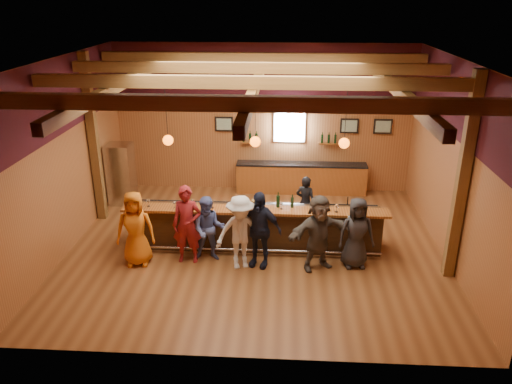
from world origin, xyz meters
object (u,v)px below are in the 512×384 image
(bar_counter, at_px, (256,226))
(stainless_fridge, at_px, (121,174))
(customer_orange, at_px, (135,229))
(customer_denim, at_px, (209,229))
(customer_redvest, at_px, (187,225))
(bartender, at_px, (305,203))
(customer_navy, at_px, (259,229))
(back_bar_cabinet, at_px, (301,178))
(customer_brown, at_px, (319,233))
(customer_dark, at_px, (356,233))
(ice_bucket, at_px, (256,205))
(customer_white, at_px, (240,232))
(bottle_a, at_px, (278,201))

(bar_counter, height_order, stainless_fridge, stainless_fridge)
(customer_orange, xyz_separation_m, customer_denim, (1.62, 0.27, -0.10))
(customer_redvest, relative_size, bartender, 1.27)
(customer_orange, relative_size, customer_navy, 0.98)
(back_bar_cabinet, xyz_separation_m, bartender, (0.04, -2.54, 0.25))
(bartender, bearing_deg, customer_brown, 117.28)
(customer_dark, relative_size, bartender, 1.14)
(customer_denim, xyz_separation_m, customer_brown, (2.50, -0.23, 0.10))
(bar_counter, distance_m, back_bar_cabinet, 3.76)
(customer_redvest, xyz_separation_m, customer_brown, (2.98, -0.14, -0.04))
(ice_bucket, bearing_deg, customer_dark, -13.25)
(customer_white, xyz_separation_m, customer_brown, (1.74, 0.07, 0.01))
(bar_counter, distance_m, stainless_fridge, 4.81)
(customer_white, distance_m, customer_dark, 2.60)
(customer_orange, height_order, bottle_a, customer_orange)
(back_bar_cabinet, bearing_deg, customer_redvest, -121.32)
(customer_redvest, relative_size, customer_white, 1.06)
(stainless_fridge, relative_size, ice_bucket, 7.79)
(bartender, distance_m, bottle_a, 1.49)
(customer_redvest, distance_m, ice_bucket, 1.66)
(bar_counter, relative_size, customer_dark, 3.79)
(customer_brown, bearing_deg, bartender, 70.52)
(stainless_fridge, xyz_separation_m, customer_orange, (1.44, -3.52, -0.02))
(customer_orange, xyz_separation_m, customer_white, (2.39, -0.03, -0.01))
(bar_counter, height_order, customer_navy, customer_navy)
(stainless_fridge, bearing_deg, customer_navy, -39.03)
(customer_redvest, bearing_deg, stainless_fridge, 127.50)
(bar_counter, relative_size, back_bar_cabinet, 1.57)
(customer_navy, distance_m, customer_brown, 1.34)
(bar_counter, bearing_deg, customer_brown, -35.31)
(bartender, bearing_deg, customer_dark, 140.51)
(customer_white, relative_size, bartender, 1.20)
(back_bar_cabinet, xyz_separation_m, stainless_fridge, (-5.30, -1.12, 0.42))
(customer_dark, height_order, bottle_a, customer_dark)
(ice_bucket, bearing_deg, customer_navy, -80.52)
(bar_counter, bearing_deg, customer_dark, -20.91)
(stainless_fridge, relative_size, customer_redvest, 0.97)
(bar_counter, bearing_deg, customer_denim, -142.69)
(bar_counter, distance_m, bartender, 1.61)
(customer_redvest, bearing_deg, customer_dark, -0.24)
(customer_navy, height_order, bottle_a, customer_navy)
(bottle_a, bearing_deg, back_bar_cabinet, 80.01)
(customer_white, height_order, bottle_a, customer_white)
(ice_bucket, distance_m, bottle_a, 0.55)
(customer_denim, distance_m, customer_white, 0.82)
(stainless_fridge, distance_m, customer_orange, 3.81)
(stainless_fridge, xyz_separation_m, customer_brown, (5.57, -3.48, -0.02))
(customer_navy, bearing_deg, customer_orange, -161.49)
(customer_white, bearing_deg, bar_counter, 58.22)
(customer_denim, bearing_deg, bar_counter, 33.05)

